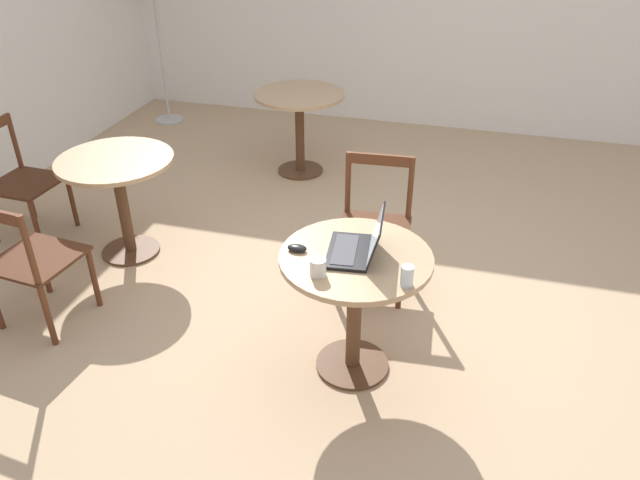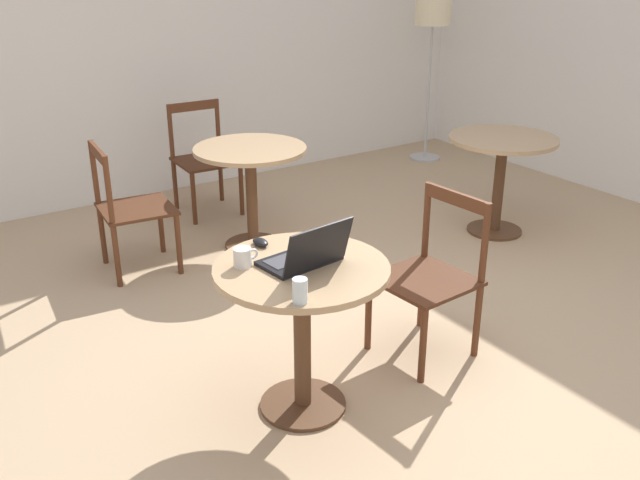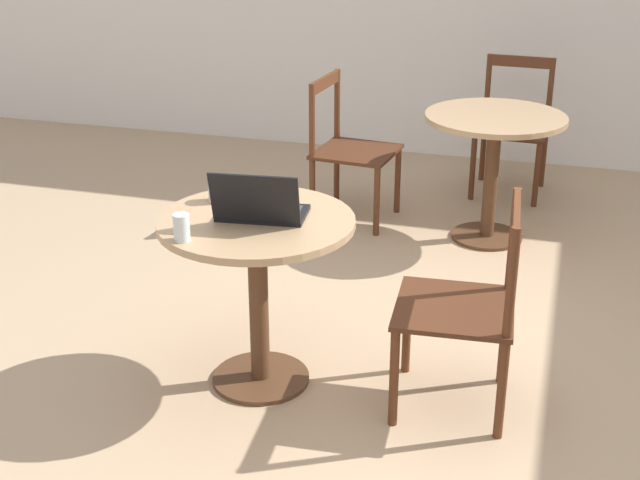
# 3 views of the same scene
# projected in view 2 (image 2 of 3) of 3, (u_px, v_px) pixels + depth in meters

# --- Properties ---
(ground_plane) EXTENTS (16.00, 16.00, 0.00)m
(ground_plane) POSITION_uv_depth(u_px,v_px,m) (395.00, 354.00, 3.80)
(ground_plane) COLOR tan
(wall_back) EXTENTS (9.40, 0.06, 2.70)m
(wall_back) POSITION_uv_depth(u_px,v_px,m) (146.00, 32.00, 5.74)
(wall_back) COLOR white
(wall_back) RESTS_ON ground_plane
(cafe_table_near) EXTENTS (0.78, 0.78, 0.73)m
(cafe_table_near) POSITION_uv_depth(u_px,v_px,m) (302.00, 300.00, 3.15)
(cafe_table_near) COLOR #51331E
(cafe_table_near) RESTS_ON ground_plane
(cafe_table_mid) EXTENTS (0.78, 0.78, 0.73)m
(cafe_table_mid) POSITION_uv_depth(u_px,v_px,m) (501.00, 159.00, 5.16)
(cafe_table_mid) COLOR #51331E
(cafe_table_mid) RESTS_ON ground_plane
(cafe_table_far) EXTENTS (0.78, 0.78, 0.73)m
(cafe_table_far) POSITION_uv_depth(u_px,v_px,m) (251.00, 170.00, 4.91)
(cafe_table_far) COLOR #51331E
(cafe_table_far) RESTS_ON ground_plane
(chair_near_right) EXTENTS (0.48, 0.48, 0.86)m
(chair_near_right) POSITION_uv_depth(u_px,v_px,m) (431.00, 276.00, 3.67)
(chair_near_right) COLOR #562D19
(chair_near_right) RESTS_ON ground_plane
(chair_far_left) EXTENTS (0.49, 0.49, 0.86)m
(chair_far_left) POSITION_uv_depth(u_px,v_px,m) (130.00, 209.00, 4.60)
(chair_far_left) COLOR #562D19
(chair_far_left) RESTS_ON ground_plane
(chair_far_back) EXTENTS (0.47, 0.47, 0.86)m
(chair_far_back) POSITION_uv_depth(u_px,v_px,m) (204.00, 159.00, 5.64)
(chair_far_back) COLOR #562D19
(chair_far_back) RESTS_ON ground_plane
(floor_lamp) EXTENTS (0.33, 0.33, 1.54)m
(floor_lamp) POSITION_uv_depth(u_px,v_px,m) (433.00, 23.00, 6.66)
(floor_lamp) COLOR #B7B7B7
(floor_lamp) RESTS_ON ground_plane
(laptop) EXTENTS (0.37, 0.30, 0.22)m
(laptop) POSITION_uv_depth(u_px,v_px,m) (305.00, 256.00, 3.08)
(laptop) COLOR black
(laptop) RESTS_ON cafe_table_near
(mouse) EXTENTS (0.06, 0.10, 0.03)m
(mouse) POSITION_uv_depth(u_px,v_px,m) (260.00, 242.00, 3.29)
(mouse) COLOR black
(mouse) RESTS_ON cafe_table_near
(mug) EXTENTS (0.12, 0.08, 0.09)m
(mug) POSITION_uv_depth(u_px,v_px,m) (243.00, 257.00, 3.07)
(mug) COLOR silver
(mug) RESTS_ON cafe_table_near
(drinking_glass) EXTENTS (0.06, 0.06, 0.10)m
(drinking_glass) POSITION_uv_depth(u_px,v_px,m) (300.00, 291.00, 2.76)
(drinking_glass) COLOR silver
(drinking_glass) RESTS_ON cafe_table_near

